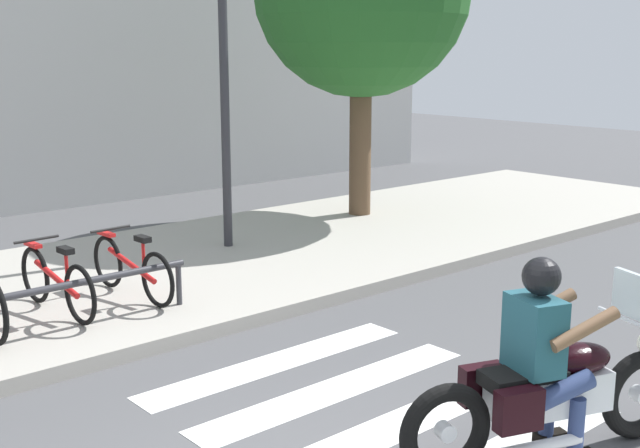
% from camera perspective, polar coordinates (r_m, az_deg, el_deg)
% --- Properties ---
extents(sidewalk, '(24.00, 4.40, 0.15)m').
position_cam_1_polar(sidewalk, '(9.42, -21.29, -5.37)').
color(sidewalk, '#A8A399').
rests_on(sidewalk, ground).
extents(crosswalk_stripe_3, '(2.80, 0.40, 0.01)m').
position_cam_1_polar(crosswalk_stripe_3, '(6.37, 6.07, -13.76)').
color(crosswalk_stripe_3, white).
rests_on(crosswalk_stripe_3, ground).
extents(crosswalk_stripe_4, '(2.80, 0.40, 0.01)m').
position_cam_1_polar(crosswalk_stripe_4, '(6.89, 1.09, -11.63)').
color(crosswalk_stripe_4, white).
rests_on(crosswalk_stripe_4, ground).
extents(crosswalk_stripe_5, '(2.80, 0.40, 0.01)m').
position_cam_1_polar(crosswalk_stripe_5, '(7.45, -3.10, -9.74)').
color(crosswalk_stripe_5, white).
rests_on(crosswalk_stripe_5, ground).
extents(motorcycle, '(2.19, 0.97, 1.26)m').
position_cam_1_polar(motorcycle, '(5.89, 15.99, -11.51)').
color(motorcycle, black).
rests_on(motorcycle, ground).
extents(rider, '(0.74, 0.68, 1.46)m').
position_cam_1_polar(rider, '(5.71, 15.56, -8.23)').
color(rider, '#1E4C59').
rests_on(rider, ground).
extents(bicycle_5, '(0.48, 1.59, 0.74)m').
position_cam_1_polar(bicycle_5, '(8.61, -18.17, -3.89)').
color(bicycle_5, black).
rests_on(bicycle_5, sidewalk).
extents(bicycle_6, '(0.48, 1.61, 0.72)m').
position_cam_1_polar(bicycle_6, '(8.95, -13.21, -3.02)').
color(bicycle_6, black).
rests_on(bicycle_6, sidewalk).
extents(street_lamp, '(0.28, 0.28, 4.62)m').
position_cam_1_polar(street_lamp, '(10.83, -6.85, 12.10)').
color(street_lamp, '#2D2D33').
rests_on(street_lamp, ground).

